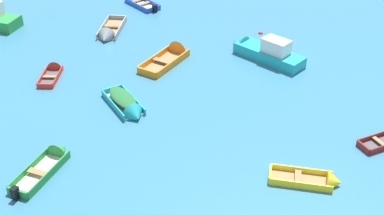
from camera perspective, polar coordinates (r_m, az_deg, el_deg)
motor_launch_turquoise_far_back at (r=34.83m, az=8.09°, el=6.25°), size 5.19×4.46×1.89m
rowboat_green_outer_right at (r=26.03m, az=-15.45°, el=-5.74°), size 2.18×4.11×1.08m
rowboat_red_near_camera at (r=34.00m, az=-15.16°, el=3.94°), size 1.12×2.88×0.92m
rowboat_yellow_cluster_inner at (r=24.74m, az=14.04°, el=-7.91°), size 3.43×1.49×1.05m
rowboat_blue_far_left at (r=44.26m, az=-6.26°, el=11.75°), size 3.54×3.56×1.25m
rowboat_turquoise_back_row_right at (r=29.21m, az=-7.20°, el=0.21°), size 3.17×3.76×1.21m
rowboat_orange_near_left at (r=34.88m, az=-1.98°, el=6.00°), size 3.32×4.68×1.42m
rowboat_grey_center at (r=38.24m, az=-9.32°, el=8.06°), size 1.53×4.31×1.30m
mooring_buoy_trailing at (r=38.65m, az=7.63°, el=8.16°), size 0.36×0.36×0.36m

